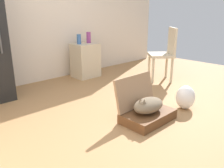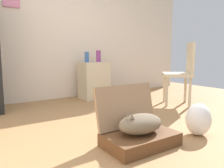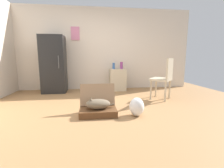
{
  "view_description": "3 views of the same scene",
  "coord_description": "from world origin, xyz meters",
  "px_view_note": "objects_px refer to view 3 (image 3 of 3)",
  "views": [
    {
      "loc": [
        -2.1,
        -1.86,
        1.3
      ],
      "look_at": [
        -0.11,
        0.2,
        0.39
      ],
      "focal_mm": 37.12,
      "sensor_mm": 36.0,
      "label": 1
    },
    {
      "loc": [
        -1.24,
        -1.74,
        0.83
      ],
      "look_at": [
        0.07,
        0.24,
        0.5
      ],
      "focal_mm": 35.25,
      "sensor_mm": 36.0,
      "label": 2
    },
    {
      "loc": [
        -0.07,
        -3.0,
        1.02
      ],
      "look_at": [
        0.32,
        0.13,
        0.49
      ],
      "focal_mm": 25.09,
      "sensor_mm": 36.0,
      "label": 3
    }
  ],
  "objects_px": {
    "vase_tall": "(114,66)",
    "cat": "(98,104)",
    "suitcase_base": "(98,112)",
    "chair": "(164,77)",
    "vase_short": "(121,65)",
    "refrigerator": "(54,65)",
    "side_table": "(118,80)",
    "plastic_bag_white": "(137,107)"
  },
  "relations": [
    {
      "from": "suitcase_base",
      "to": "refrigerator",
      "type": "xyz_separation_m",
      "value": [
        -1.21,
        2.1,
        0.77
      ]
    },
    {
      "from": "suitcase_base",
      "to": "vase_short",
      "type": "distance_m",
      "value": 2.44
    },
    {
      "from": "refrigerator",
      "to": "vase_short",
      "type": "bearing_deg",
      "value": 2.37
    },
    {
      "from": "side_table",
      "to": "suitcase_base",
      "type": "bearing_deg",
      "value": -108.11
    },
    {
      "from": "suitcase_base",
      "to": "cat",
      "type": "bearing_deg",
      "value": 175.31
    },
    {
      "from": "suitcase_base",
      "to": "chair",
      "type": "height_order",
      "value": "chair"
    },
    {
      "from": "vase_short",
      "to": "suitcase_base",
      "type": "bearing_deg",
      "value": -110.76
    },
    {
      "from": "plastic_bag_white",
      "to": "side_table",
      "type": "distance_m",
      "value": 2.27
    },
    {
      "from": "plastic_bag_white",
      "to": "vase_tall",
      "type": "bearing_deg",
      "value": 92.49
    },
    {
      "from": "side_table",
      "to": "vase_short",
      "type": "xyz_separation_m",
      "value": [
        0.12,
        0.03,
        0.45
      ]
    },
    {
      "from": "cat",
      "to": "plastic_bag_white",
      "type": "relative_size",
      "value": 1.58
    },
    {
      "from": "vase_tall",
      "to": "cat",
      "type": "bearing_deg",
      "value": -105.01
    },
    {
      "from": "suitcase_base",
      "to": "cat",
      "type": "relative_size",
      "value": 1.26
    },
    {
      "from": "cat",
      "to": "refrigerator",
      "type": "distance_m",
      "value": 2.5
    },
    {
      "from": "refrigerator",
      "to": "side_table",
      "type": "xyz_separation_m",
      "value": [
        1.91,
        0.05,
        -0.49
      ]
    },
    {
      "from": "vase_tall",
      "to": "plastic_bag_white",
      "type": "bearing_deg",
      "value": -87.51
    },
    {
      "from": "cat",
      "to": "chair",
      "type": "distance_m",
      "value": 1.91
    },
    {
      "from": "cat",
      "to": "side_table",
      "type": "xyz_separation_m",
      "value": [
        0.71,
        2.15,
        0.13
      ]
    },
    {
      "from": "plastic_bag_white",
      "to": "refrigerator",
      "type": "distance_m",
      "value": 2.98
    },
    {
      "from": "cat",
      "to": "suitcase_base",
      "type": "bearing_deg",
      "value": -4.69
    },
    {
      "from": "suitcase_base",
      "to": "plastic_bag_white",
      "type": "height_order",
      "value": "plastic_bag_white"
    },
    {
      "from": "suitcase_base",
      "to": "vase_short",
      "type": "xyz_separation_m",
      "value": [
        0.83,
        2.18,
        0.73
      ]
    },
    {
      "from": "cat",
      "to": "vase_tall",
      "type": "height_order",
      "value": "vase_tall"
    },
    {
      "from": "vase_short",
      "to": "chair",
      "type": "distance_m",
      "value": 1.54
    },
    {
      "from": "refrigerator",
      "to": "vase_tall",
      "type": "bearing_deg",
      "value": 2.4
    },
    {
      "from": "vase_short",
      "to": "vase_tall",
      "type": "bearing_deg",
      "value": -177.88
    },
    {
      "from": "refrigerator",
      "to": "vase_tall",
      "type": "relative_size",
      "value": 8.72
    },
    {
      "from": "refrigerator",
      "to": "vase_short",
      "type": "relative_size",
      "value": 7.61
    },
    {
      "from": "vase_tall",
      "to": "chair",
      "type": "xyz_separation_m",
      "value": [
        1.07,
        -1.28,
        -0.22
      ]
    },
    {
      "from": "cat",
      "to": "plastic_bag_white",
      "type": "distance_m",
      "value": 0.69
    },
    {
      "from": "plastic_bag_white",
      "to": "cat",
      "type": "bearing_deg",
      "value": 170.19
    },
    {
      "from": "plastic_bag_white",
      "to": "chair",
      "type": "relative_size",
      "value": 0.33
    },
    {
      "from": "suitcase_base",
      "to": "cat",
      "type": "distance_m",
      "value": 0.15
    },
    {
      "from": "plastic_bag_white",
      "to": "chair",
      "type": "distance_m",
      "value": 1.45
    },
    {
      "from": "plastic_bag_white",
      "to": "vase_short",
      "type": "relative_size",
      "value": 1.51
    },
    {
      "from": "cat",
      "to": "chair",
      "type": "xyz_separation_m",
      "value": [
        1.65,
        0.89,
        0.35
      ]
    },
    {
      "from": "suitcase_base",
      "to": "vase_tall",
      "type": "height_order",
      "value": "vase_tall"
    },
    {
      "from": "vase_short",
      "to": "chair",
      "type": "height_order",
      "value": "chair"
    },
    {
      "from": "vase_tall",
      "to": "chair",
      "type": "height_order",
      "value": "chair"
    },
    {
      "from": "vase_tall",
      "to": "chair",
      "type": "distance_m",
      "value": 1.68
    },
    {
      "from": "side_table",
      "to": "chair",
      "type": "xyz_separation_m",
      "value": [
        0.94,
        -1.25,
        0.22
      ]
    },
    {
      "from": "plastic_bag_white",
      "to": "vase_short",
      "type": "height_order",
      "value": "vase_short"
    }
  ]
}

